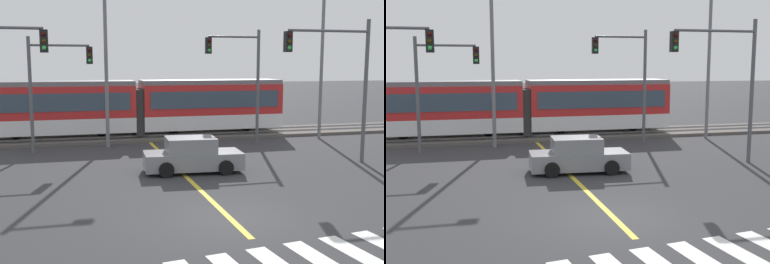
% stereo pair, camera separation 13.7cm
% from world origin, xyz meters
% --- Properties ---
extents(ground_plane, '(200.00, 200.00, 0.00)m').
position_xyz_m(ground_plane, '(0.00, 0.00, 0.00)').
color(ground_plane, '#333335').
extents(track_bed, '(120.00, 4.00, 0.18)m').
position_xyz_m(track_bed, '(0.00, 16.51, 0.09)').
color(track_bed, '#56514C').
rests_on(track_bed, ground).
extents(rail_near, '(120.00, 0.08, 0.10)m').
position_xyz_m(rail_near, '(0.00, 15.79, 0.23)').
color(rail_near, '#939399').
rests_on(rail_near, track_bed).
extents(rail_far, '(120.00, 0.08, 0.10)m').
position_xyz_m(rail_far, '(0.00, 17.23, 0.23)').
color(rail_far, '#939399').
rests_on(rail_far, track_bed).
extents(light_rail_tram, '(18.50, 2.64, 3.43)m').
position_xyz_m(light_rail_tram, '(-0.45, 16.50, 2.05)').
color(light_rail_tram, silver).
rests_on(light_rail_tram, track_bed).
extents(crosswalk_stripe_5, '(0.89, 2.85, 0.01)m').
position_xyz_m(crosswalk_stripe_5, '(1.09, -3.63, 0.00)').
color(crosswalk_stripe_5, silver).
rests_on(crosswalk_stripe_5, ground).
extents(crosswalk_stripe_6, '(0.89, 2.85, 0.01)m').
position_xyz_m(crosswalk_stripe_6, '(2.18, -3.50, 0.00)').
color(crosswalk_stripe_6, silver).
rests_on(crosswalk_stripe_6, ground).
extents(lane_centre_line, '(0.20, 16.27, 0.01)m').
position_xyz_m(lane_centre_line, '(0.00, 6.37, 0.00)').
color(lane_centre_line, gold).
rests_on(lane_centre_line, ground).
extents(sedan_crossing, '(4.31, 2.15, 1.52)m').
position_xyz_m(sedan_crossing, '(0.48, 6.43, 0.70)').
color(sedan_crossing, gray).
rests_on(sedan_crossing, ground).
extents(traffic_light_far_right, '(3.25, 0.38, 6.56)m').
position_xyz_m(traffic_light_far_right, '(5.04, 12.79, 4.28)').
color(traffic_light_far_right, '#515459').
rests_on(traffic_light_far_right, ground).
extents(traffic_light_far_left, '(3.25, 0.38, 6.01)m').
position_xyz_m(traffic_light_far_left, '(-5.41, 12.53, 3.94)').
color(traffic_light_far_left, '#515459').
rests_on(traffic_light_far_left, ground).
extents(traffic_light_mid_right, '(4.25, 0.38, 6.67)m').
position_xyz_m(traffic_light_mid_right, '(7.46, 6.41, 4.36)').
color(traffic_light_mid_right, '#515459').
rests_on(traffic_light_mid_right, ground).
extents(street_lamp_centre, '(2.43, 0.28, 9.02)m').
position_xyz_m(street_lamp_centre, '(-2.32, 13.57, 5.12)').
color(street_lamp_centre, slate).
rests_on(street_lamp_centre, ground).
extents(street_lamp_east, '(2.40, 0.28, 9.18)m').
position_xyz_m(street_lamp_east, '(10.74, 13.51, 5.20)').
color(street_lamp_east, slate).
rests_on(street_lamp_east, ground).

